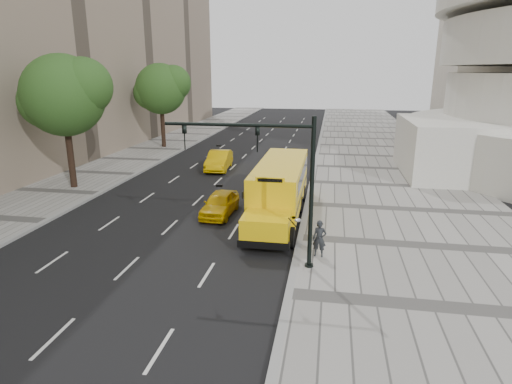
% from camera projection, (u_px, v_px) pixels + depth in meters
% --- Properties ---
extents(ground, '(140.00, 140.00, 0.00)m').
position_uv_depth(ground, '(213.00, 201.00, 27.42)').
color(ground, black).
rests_on(ground, ground).
extents(sidewalk_museum, '(12.00, 140.00, 0.15)m').
position_uv_depth(sidewalk_museum, '(408.00, 210.00, 25.40)').
color(sidewalk_museum, '#989690').
rests_on(sidewalk_museum, ground).
extents(sidewalk_far, '(6.00, 140.00, 0.15)m').
position_uv_depth(sidewalk_far, '(58.00, 192.00, 29.23)').
color(sidewalk_far, '#989690').
rests_on(sidewalk_far, ground).
extents(curb_museum, '(0.30, 140.00, 0.15)m').
position_uv_depth(curb_museum, '(307.00, 205.00, 26.40)').
color(curb_museum, gray).
rests_on(curb_museum, ground).
extents(curb_far, '(0.30, 140.00, 0.15)m').
position_uv_depth(curb_far, '(98.00, 194.00, 28.73)').
color(curb_far, gray).
rests_on(curb_far, ground).
extents(tree_b, '(6.13, 5.44, 9.19)m').
position_uv_depth(tree_b, '(65.00, 95.00, 28.51)').
color(tree_b, black).
rests_on(tree_b, ground).
extents(tree_c, '(5.89, 5.23, 8.85)m').
position_uv_depth(tree_c, '(162.00, 88.00, 44.57)').
color(tree_c, black).
rests_on(tree_c, ground).
extents(school_bus, '(2.96, 11.56, 3.19)m').
position_uv_depth(school_bus, '(280.00, 184.00, 24.59)').
color(school_bus, yellow).
rests_on(school_bus, ground).
extents(taxi_near, '(1.74, 4.03, 1.35)m').
position_uv_depth(taxi_near, '(220.00, 203.00, 24.67)').
color(taxi_near, '#D5A403').
rests_on(taxi_near, ground).
extents(taxi_far, '(2.03, 4.91, 1.58)m').
position_uv_depth(taxi_far, '(219.00, 160.00, 35.99)').
color(taxi_far, '#D5A403').
rests_on(taxi_far, ground).
extents(pedestrian, '(0.63, 0.44, 1.64)m').
position_uv_depth(pedestrian, '(319.00, 239.00, 18.71)').
color(pedestrian, '#232629').
rests_on(pedestrian, sidewalk_museum).
extents(traffic_signal, '(6.18, 0.36, 6.40)m').
position_uv_depth(traffic_signal, '(277.00, 174.00, 17.11)').
color(traffic_signal, black).
rests_on(traffic_signal, ground).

